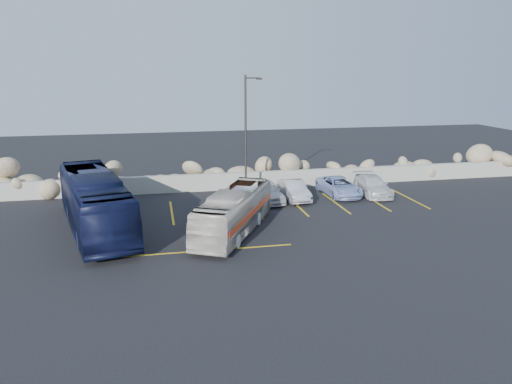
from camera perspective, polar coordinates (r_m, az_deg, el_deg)
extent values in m
plane|color=black|center=(23.95, -2.84, -6.68)|extent=(90.00, 90.00, 0.00)
cube|color=#9A988C|center=(35.20, -5.92, 1.10)|extent=(60.00, 0.40, 1.20)
cube|color=gold|center=(30.36, -9.60, -2.31)|extent=(0.12, 5.00, 0.01)
cube|color=gold|center=(30.93, -0.12, -1.80)|extent=(0.12, 5.00, 0.01)
cube|color=gold|center=(31.57, 4.69, -1.51)|extent=(0.12, 5.00, 0.01)
cube|color=gold|center=(32.38, 9.11, -1.25)|extent=(0.12, 5.00, 0.01)
cube|color=gold|center=(33.38, 13.29, -0.99)|extent=(0.12, 5.00, 0.01)
cube|color=gold|center=(34.54, 17.20, -0.74)|extent=(0.12, 5.00, 0.01)
cube|color=gold|center=(24.02, -5.29, -6.65)|extent=(8.00, 0.12, 0.01)
cylinder|color=#2F2D2A|center=(32.49, -1.19, 6.18)|extent=(0.14, 0.14, 8.00)
cylinder|color=#2F2D2A|center=(32.26, -0.42, 12.90)|extent=(0.90, 0.08, 0.08)
cube|color=#2F2D2A|center=(32.36, 0.38, 12.82)|extent=(0.35, 0.18, 0.12)
imported|color=beige|center=(26.09, -2.52, -2.27)|extent=(5.49, 8.15, 2.28)
imported|color=#101536|center=(27.76, -17.94, -1.10)|extent=(5.08, 11.32, 3.07)
imported|color=silver|center=(32.24, 1.21, 0.10)|extent=(1.96, 4.11, 1.36)
imported|color=#B6B6BB|center=(32.77, 4.35, 0.19)|extent=(1.45, 3.82, 1.24)
imported|color=silver|center=(34.86, 13.18, 0.72)|extent=(2.12, 4.47, 1.26)
imported|color=#97A8D6|center=(34.25, 9.49, 0.63)|extent=(2.23, 4.47, 1.22)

